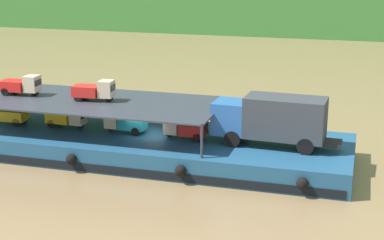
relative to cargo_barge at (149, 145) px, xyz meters
The scene contains 10 objects.
ground_plane 0.75m from the cargo_barge, 90.00° to the left, with size 400.00×400.00×0.00m, color olive.
cargo_barge is the anchor object (origin of this frame).
covered_lorry 8.41m from the cargo_barge, ahead, with size 7.93×2.58×3.10m.
cargo_rack 4.65m from the cargo_barge, behind, with size 16.86×7.17×2.00m.
mini_truck_lower_stern 10.39m from the cargo_barge, behind, with size 2.77×1.26×1.38m.
mini_truck_lower_aft 6.07m from the cargo_barge, behind, with size 2.80×1.30×1.38m.
mini_truck_lower_mid 2.21m from the cargo_barge, behind, with size 2.75×1.22×1.38m.
mini_truck_lower_fore 2.88m from the cargo_barge, ahead, with size 2.75×1.21×1.38m.
mini_truck_upper_stern 9.90m from the cargo_barge, behind, with size 2.76×1.23×1.38m.
mini_truck_upper_mid 5.11m from the cargo_barge, behind, with size 2.80×1.30×1.38m.
Camera 1 is at (13.14, -34.84, 12.99)m, focal length 55.73 mm.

